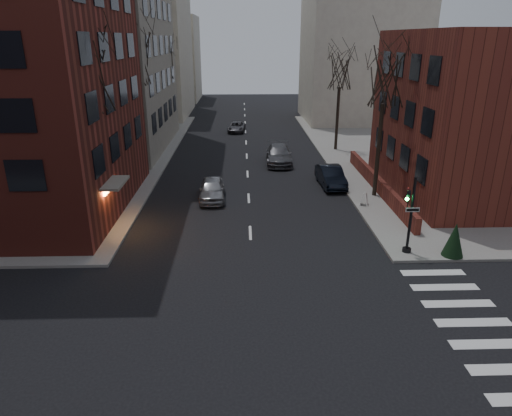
{
  "coord_description": "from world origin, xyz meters",
  "views": [
    {
      "loc": [
        -0.4,
        -11.96,
        10.5
      ],
      "look_at": [
        0.29,
        10.71,
        2.0
      ],
      "focal_mm": 32.0,
      "sensor_mm": 36.0,
      "label": 1
    }
  ],
  "objects_px": {
    "car_lane_gray": "(279,155)",
    "evergreen_shrub": "(454,239)",
    "tree_right_b": "(340,71)",
    "sandwich_board": "(365,199)",
    "tree_left_c": "(164,62)",
    "parked_sedan": "(331,176)",
    "car_lane_far": "(237,127)",
    "streetlamp_near": "(137,128)",
    "car_lane_silver": "(212,189)",
    "tree_right_a": "(385,79)",
    "traffic_signal": "(409,220)",
    "tree_left_b": "(135,59)",
    "streetlamp_far": "(174,95)",
    "tree_left_a": "(87,77)"
  },
  "relations": [
    {
      "from": "tree_left_c",
      "to": "streetlamp_far",
      "type": "bearing_deg",
      "value": 73.3
    },
    {
      "from": "tree_left_c",
      "to": "parked_sedan",
      "type": "bearing_deg",
      "value": -52.21
    },
    {
      "from": "traffic_signal",
      "to": "car_lane_gray",
      "type": "relative_size",
      "value": 0.74
    },
    {
      "from": "car_lane_silver",
      "to": "traffic_signal",
      "type": "bearing_deg",
      "value": -42.33
    },
    {
      "from": "tree_left_c",
      "to": "streetlamp_near",
      "type": "distance_m",
      "value": 18.4
    },
    {
      "from": "parked_sedan",
      "to": "evergreen_shrub",
      "type": "xyz_separation_m",
      "value": [
        3.96,
        -12.15,
        0.28
      ]
    },
    {
      "from": "parked_sedan",
      "to": "car_lane_far",
      "type": "height_order",
      "value": "parked_sedan"
    },
    {
      "from": "tree_left_c",
      "to": "streetlamp_far",
      "type": "relative_size",
      "value": 1.55
    },
    {
      "from": "tree_left_b",
      "to": "tree_right_b",
      "type": "relative_size",
      "value": 1.18
    },
    {
      "from": "tree_left_c",
      "to": "car_lane_far",
      "type": "distance_m",
      "value": 10.93
    },
    {
      "from": "traffic_signal",
      "to": "car_lane_gray",
      "type": "distance_m",
      "value": 19.04
    },
    {
      "from": "tree_left_c",
      "to": "traffic_signal",
      "type": "bearing_deg",
      "value": -61.64
    },
    {
      "from": "parked_sedan",
      "to": "evergreen_shrub",
      "type": "bearing_deg",
      "value": -74.68
    },
    {
      "from": "tree_left_c",
      "to": "tree_right_b",
      "type": "distance_m",
      "value": 19.34
    },
    {
      "from": "tree_left_c",
      "to": "car_lane_gray",
      "type": "distance_m",
      "value": 18.68
    },
    {
      "from": "tree_right_b",
      "to": "sandwich_board",
      "type": "distance_m",
      "value": 17.42
    },
    {
      "from": "streetlamp_far",
      "to": "sandwich_board",
      "type": "distance_m",
      "value": 30.56
    },
    {
      "from": "traffic_signal",
      "to": "car_lane_silver",
      "type": "xyz_separation_m",
      "value": [
        -10.45,
        8.89,
        -1.19
      ]
    },
    {
      "from": "streetlamp_near",
      "to": "evergreen_shrub",
      "type": "xyz_separation_m",
      "value": [
        18.36,
        -13.5,
        -3.21
      ]
    },
    {
      "from": "streetlamp_far",
      "to": "evergreen_shrub",
      "type": "xyz_separation_m",
      "value": [
        18.36,
        -33.5,
        -3.21
      ]
    },
    {
      "from": "sandwich_board",
      "to": "tree_right_b",
      "type": "bearing_deg",
      "value": 104.95
    },
    {
      "from": "car_lane_silver",
      "to": "tree_right_a",
      "type": "bearing_deg",
      "value": -1.35
    },
    {
      "from": "tree_left_b",
      "to": "sandwich_board",
      "type": "height_order",
      "value": "tree_left_b"
    },
    {
      "from": "tree_left_b",
      "to": "evergreen_shrub",
      "type": "relative_size",
      "value": 6.14
    },
    {
      "from": "tree_left_b",
      "to": "car_lane_far",
      "type": "bearing_deg",
      "value": 64.1
    },
    {
      "from": "car_lane_gray",
      "to": "evergreen_shrub",
      "type": "bearing_deg",
      "value": -66.5
    },
    {
      "from": "car_lane_silver",
      "to": "sandwich_board",
      "type": "distance_m",
      "value": 10.28
    },
    {
      "from": "traffic_signal",
      "to": "car_lane_silver",
      "type": "height_order",
      "value": "traffic_signal"
    },
    {
      "from": "tree_left_a",
      "to": "parked_sedan",
      "type": "relative_size",
      "value": 2.26
    },
    {
      "from": "car_lane_silver",
      "to": "car_lane_gray",
      "type": "height_order",
      "value": "car_lane_gray"
    },
    {
      "from": "parked_sedan",
      "to": "car_lane_gray",
      "type": "bearing_deg",
      "value": 114.19
    },
    {
      "from": "parked_sedan",
      "to": "sandwich_board",
      "type": "distance_m",
      "value": 4.76
    },
    {
      "from": "streetlamp_far",
      "to": "car_lane_silver",
      "type": "distance_m",
      "value": 25.03
    },
    {
      "from": "car_lane_gray",
      "to": "car_lane_far",
      "type": "distance_m",
      "value": 15.15
    },
    {
      "from": "tree_left_c",
      "to": "evergreen_shrub",
      "type": "xyz_separation_m",
      "value": [
        18.96,
        -31.5,
        -7.0
      ]
    },
    {
      "from": "car_lane_silver",
      "to": "car_lane_gray",
      "type": "bearing_deg",
      "value": 58.51
    },
    {
      "from": "streetlamp_far",
      "to": "car_lane_far",
      "type": "xyz_separation_m",
      "value": [
        7.15,
        -0.05,
        -3.67
      ]
    },
    {
      "from": "tree_right_b",
      "to": "tree_left_c",
      "type": "bearing_deg",
      "value": 155.56
    },
    {
      "from": "tree_right_b",
      "to": "streetlamp_near",
      "type": "bearing_deg",
      "value": -149.53
    },
    {
      "from": "tree_left_b",
      "to": "car_lane_silver",
      "type": "distance_m",
      "value": 13.14
    },
    {
      "from": "tree_right_a",
      "to": "car_lane_gray",
      "type": "relative_size",
      "value": 1.8
    },
    {
      "from": "tree_left_c",
      "to": "sandwich_board",
      "type": "height_order",
      "value": "tree_left_c"
    },
    {
      "from": "tree_right_a",
      "to": "tree_left_a",
      "type": "bearing_deg",
      "value": -167.2
    },
    {
      "from": "tree_left_c",
      "to": "streetlamp_near",
      "type": "bearing_deg",
      "value": -88.09
    },
    {
      "from": "tree_left_c",
      "to": "car_lane_far",
      "type": "xyz_separation_m",
      "value": [
        7.75,
        1.95,
        -7.47
      ]
    },
    {
      "from": "car_lane_far",
      "to": "tree_right_b",
      "type": "bearing_deg",
      "value": -40.22
    },
    {
      "from": "tree_left_c",
      "to": "evergreen_shrub",
      "type": "relative_size",
      "value": 5.52
    },
    {
      "from": "tree_right_b",
      "to": "tree_right_a",
      "type": "bearing_deg",
      "value": -90.0
    },
    {
      "from": "tree_left_a",
      "to": "tree_right_b",
      "type": "height_order",
      "value": "tree_left_a"
    },
    {
      "from": "streetlamp_near",
      "to": "sandwich_board",
      "type": "relative_size",
      "value": 7.72
    }
  ]
}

